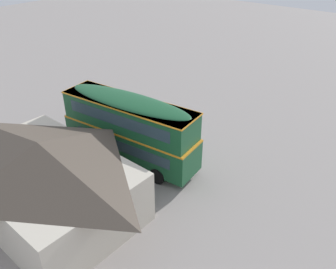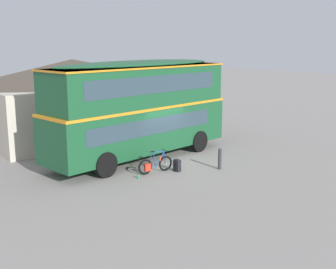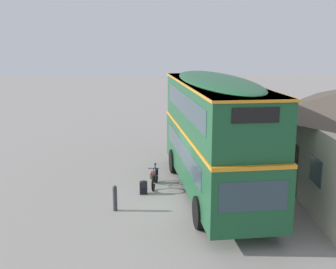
# 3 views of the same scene
# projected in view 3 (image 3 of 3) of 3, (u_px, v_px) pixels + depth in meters

# --- Properties ---
(ground_plane) EXTENTS (120.00, 120.00, 0.00)m
(ground_plane) POSITION_uv_depth(u_px,v_px,m) (189.00, 200.00, 16.73)
(ground_plane) COLOR gray
(double_decker_bus) EXTENTS (10.14, 3.48, 4.79)m
(double_decker_bus) POSITION_uv_depth(u_px,v_px,m) (214.00, 131.00, 16.81)
(double_decker_bus) COLOR black
(double_decker_bus) RESTS_ON ground
(touring_bicycle) EXTENTS (1.72, 0.46, 1.00)m
(touring_bicycle) POSITION_uv_depth(u_px,v_px,m) (155.00, 178.00, 18.21)
(touring_bicycle) COLOR black
(touring_bicycle) RESTS_ON ground
(backpack_on_ground) EXTENTS (0.30, 0.33, 0.57)m
(backpack_on_ground) POSITION_uv_depth(u_px,v_px,m) (143.00, 187.00, 17.32)
(backpack_on_ground) COLOR black
(backpack_on_ground) RESTS_ON ground
(water_bottle_green_metal) EXTENTS (0.07, 0.07, 0.23)m
(water_bottle_green_metal) POSITION_uv_depth(u_px,v_px,m) (150.00, 176.00, 19.26)
(water_bottle_green_metal) COLOR green
(water_bottle_green_metal) RESTS_ON ground
(kerb_bollard) EXTENTS (0.16, 0.16, 0.97)m
(kerb_bollard) POSITION_uv_depth(u_px,v_px,m) (115.00, 198.00, 15.59)
(kerb_bollard) COLOR #333338
(kerb_bollard) RESTS_ON ground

